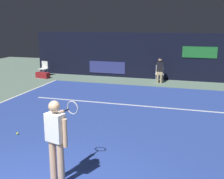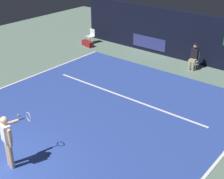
{
  "view_description": "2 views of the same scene",
  "coord_description": "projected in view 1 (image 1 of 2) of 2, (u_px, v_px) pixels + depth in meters",
  "views": [
    {
      "loc": [
        2.58,
        -4.03,
        3.17
      ],
      "look_at": [
        -0.22,
        5.4,
        0.81
      ],
      "focal_mm": 45.18,
      "sensor_mm": 36.0,
      "label": 1
    },
    {
      "loc": [
        7.4,
        -3.62,
        6.42
      ],
      "look_at": [
        0.12,
        5.29,
        0.79
      ],
      "focal_mm": 52.45,
      "sensor_mm": 36.0,
      "label": 2
    }
  ],
  "objects": [
    {
      "name": "ground_plane",
      "position": [
        110.0,
        120.0,
        9.32
      ],
      "size": [
        28.34,
        28.34,
        0.0
      ],
      "primitive_type": "plane",
      "color": "slate"
    },
    {
      "name": "court_surface",
      "position": [
        110.0,
        120.0,
        9.31
      ],
      "size": [
        9.74,
        10.81,
        0.01
      ],
      "primitive_type": "cube",
      "color": "#2D479E",
      "rests_on": "ground"
    },
    {
      "name": "line_service",
      "position": [
        124.0,
        104.0,
        11.08
      ],
      "size": [
        7.6,
        0.1,
        0.01
      ],
      "primitive_type": "cube",
      "color": "white",
      "rests_on": "court_surface"
    },
    {
      "name": "back_wall",
      "position": [
        148.0,
        56.0,
        16.05
      ],
      "size": [
        13.88,
        0.33,
        2.6
      ],
      "color": "black",
      "rests_on": "ground"
    },
    {
      "name": "tennis_player",
      "position": [
        57.0,
        137.0,
        5.48
      ],
      "size": [
        0.51,
        1.02,
        1.73
      ],
      "color": "#DBAD89",
      "rests_on": "ground"
    },
    {
      "name": "line_judge_on_chair",
      "position": [
        160.0,
        70.0,
        15.1
      ],
      "size": [
        0.48,
        0.56,
        1.32
      ],
      "color": "white",
      "rests_on": "ground"
    },
    {
      "name": "courtside_chair_near",
      "position": [
        44.0,
        68.0,
        16.96
      ],
      "size": [
        0.48,
        0.46,
        0.88
      ],
      "color": "white",
      "rests_on": "ground"
    },
    {
      "name": "tennis_ball",
      "position": [
        17.0,
        133.0,
        8.11
      ],
      "size": [
        0.07,
        0.07,
        0.07
      ],
      "primitive_type": "sphere",
      "color": "#CCE033",
      "rests_on": "court_surface"
    },
    {
      "name": "equipment_bag",
      "position": [
        43.0,
        75.0,
        16.41
      ],
      "size": [
        0.89,
        0.49,
        0.32
      ],
      "primitive_type": "cube",
      "rotation": [
        0.0,
        0.0,
        -0.21
      ],
      "color": "maroon",
      "rests_on": "ground"
    }
  ]
}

